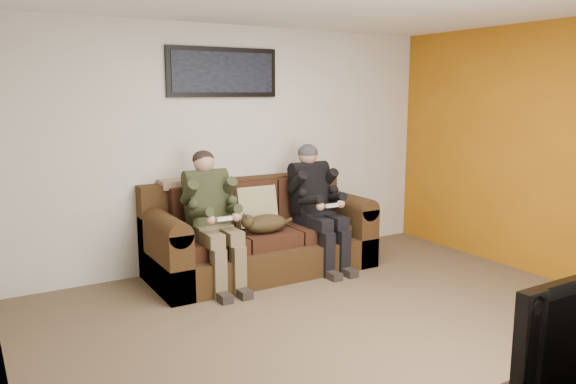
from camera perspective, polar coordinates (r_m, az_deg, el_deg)
floor at (r=4.68m, az=7.25°, el=-13.87°), size 5.00×5.00×0.00m
wall_back at (r=6.23m, az=-5.28°, el=4.60°), size 5.00×0.00×5.00m
wall_right at (r=6.17m, az=26.25°, el=3.55°), size 0.00×4.50×4.50m
accent_wall_right at (r=6.17m, az=26.20°, el=3.55°), size 0.00×4.50×4.50m
sofa at (r=6.04m, az=-3.07°, el=-4.56°), size 2.36×1.02×0.97m
throw_pillow at (r=6.01m, az=-3.29°, el=-1.49°), size 0.45×0.22×0.45m
throw_blanket at (r=5.91m, az=-10.64°, el=0.89°), size 0.48×0.24×0.09m
person_left at (r=5.53m, az=-7.76°, el=-1.88°), size 0.51×0.87×1.33m
person_right at (r=6.09m, az=2.85°, el=-0.64°), size 0.51×0.86×1.34m
cat at (r=5.74m, az=-2.45°, el=-3.20°), size 0.66×0.26×0.24m
framed_poster at (r=6.11m, az=-6.62°, el=11.98°), size 1.25×0.05×0.52m
television at (r=2.95m, az=27.11°, el=-12.50°), size 1.15×0.17×0.66m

